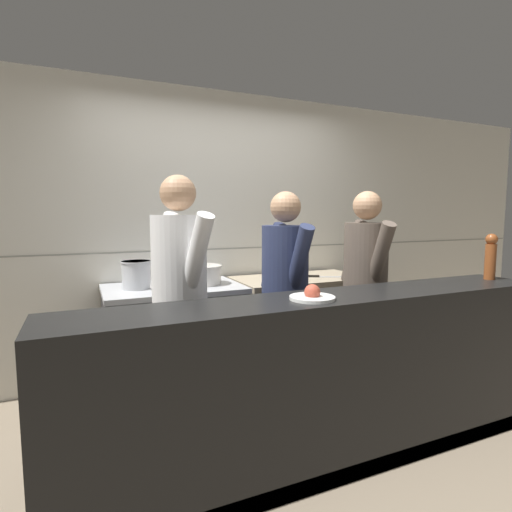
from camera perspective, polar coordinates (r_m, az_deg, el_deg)
ground_plane at (r=2.82m, az=6.62°, el=-25.57°), size 14.00×14.00×0.00m
wall_back_tiled at (r=3.81m, az=-4.92°, el=3.33°), size 8.00×0.06×2.60m
oven_range at (r=3.43m, az=-11.59°, el=-11.60°), size 1.09×0.71×0.89m
prep_counter at (r=3.84m, az=6.24°, el=-9.65°), size 1.21×0.65×0.89m
pass_counter at (r=2.50m, az=10.35°, el=-17.11°), size 3.09×0.45×1.01m
stock_pot at (r=3.27m, az=-16.73°, el=-2.49°), size 0.23×0.23×0.22m
sauce_pot at (r=3.37m, az=-7.74°, el=-2.57°), size 0.34×0.34×0.16m
mixing_bowl_steel at (r=3.65m, az=4.03°, el=-2.62°), size 0.24×0.24×0.08m
chefs_knife at (r=3.78m, az=9.88°, el=-2.91°), size 0.39×0.19×0.02m
plated_dish_main at (r=2.23m, az=8.04°, el=-5.63°), size 0.25×0.25×0.09m
pepper_mill at (r=3.32m, az=30.50°, el=0.06°), size 0.08×0.08×0.33m
chef_head_cook at (r=2.63m, az=-10.81°, el=-5.50°), size 0.43×0.75×1.72m
chef_sous at (r=2.88m, az=4.15°, el=-5.38°), size 0.34×0.71×1.64m
chef_line at (r=3.22m, az=15.30°, el=-4.19°), size 0.39×0.72×1.65m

